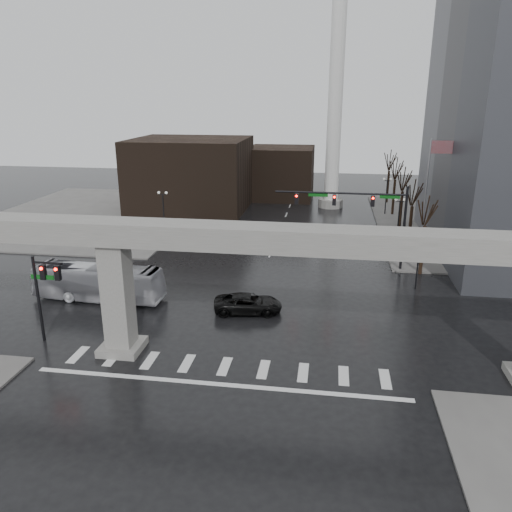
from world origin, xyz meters
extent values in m
plane|color=black|center=(0.00, 0.00, 0.00)|extent=(160.00, 160.00, 0.00)
cube|color=slate|center=(26.00, 36.00, 0.07)|extent=(28.00, 36.00, 0.15)
cube|color=slate|center=(-26.00, 36.00, 0.07)|extent=(28.00, 36.00, 0.15)
cube|color=#98948F|center=(0.00, 0.00, 8.00)|extent=(48.00, 2.20, 1.40)
cube|color=#98948F|center=(-7.00, 0.00, 3.65)|extent=(1.60, 1.60, 7.30)
cube|color=#98948F|center=(-7.00, 0.00, 0.25)|extent=(2.60, 2.60, 0.50)
cube|color=black|center=(-14.00, 42.00, 5.00)|extent=(16.00, 14.00, 10.00)
cube|color=black|center=(-2.00, 52.00, 4.00)|extent=(10.00, 10.00, 8.00)
cylinder|color=silver|center=(6.00, 46.00, 15.00)|extent=(2.00, 2.00, 30.00)
cylinder|color=#98948F|center=(6.00, 46.00, 0.60)|extent=(3.60, 3.60, 1.20)
cylinder|color=black|center=(12.80, 18.80, 4.00)|extent=(0.24, 0.24, 8.00)
cylinder|color=black|center=(6.80, 18.80, 7.20)|extent=(12.00, 0.18, 0.18)
cube|color=black|center=(9.80, 18.80, 6.55)|extent=(0.35, 0.30, 1.00)
cube|color=black|center=(6.30, 18.80, 6.55)|extent=(0.35, 0.30, 1.00)
cube|color=black|center=(2.80, 18.80, 6.55)|extent=(0.35, 0.30, 1.00)
sphere|color=#FF0C05|center=(9.80, 18.62, 6.85)|extent=(0.20, 0.20, 0.20)
cube|color=#0B5112|center=(11.30, 18.80, 7.00)|extent=(1.80, 0.05, 0.35)
cube|color=#0B5112|center=(4.80, 18.80, 7.00)|extent=(1.80, 0.05, 0.35)
cylinder|color=black|center=(-12.80, 0.50, 3.00)|extent=(0.20, 0.20, 6.00)
cylinder|color=black|center=(-11.80, 0.50, 5.60)|extent=(2.00, 0.14, 0.14)
cube|color=black|center=(-12.20, 0.50, 4.95)|extent=(0.35, 0.30, 1.00)
cube|color=black|center=(-11.20, 0.50, 4.95)|extent=(0.35, 0.30, 1.00)
cube|color=#0B5112|center=(-12.30, 0.50, 4.60)|extent=(1.60, 0.05, 0.30)
cylinder|color=silver|center=(15.00, 22.00, 6.00)|extent=(0.12, 0.12, 12.00)
cube|color=red|center=(16.00, 22.00, 11.20)|extent=(2.00, 0.03, 1.20)
cylinder|color=black|center=(13.50, 14.00, 2.40)|extent=(0.14, 0.14, 4.80)
cube|color=black|center=(13.50, 14.00, 4.75)|extent=(0.90, 0.06, 0.06)
sphere|color=silver|center=(13.05, 14.00, 4.95)|extent=(0.32, 0.32, 0.32)
sphere|color=silver|center=(13.95, 14.00, 4.95)|extent=(0.32, 0.32, 0.32)
cylinder|color=black|center=(13.50, 28.00, 2.40)|extent=(0.14, 0.14, 4.80)
cube|color=black|center=(13.50, 28.00, 4.75)|extent=(0.90, 0.06, 0.06)
sphere|color=silver|center=(13.05, 28.00, 4.95)|extent=(0.32, 0.32, 0.32)
sphere|color=silver|center=(13.95, 28.00, 4.95)|extent=(0.32, 0.32, 0.32)
cylinder|color=black|center=(13.50, 42.00, 2.40)|extent=(0.14, 0.14, 4.80)
cube|color=black|center=(13.50, 42.00, 4.75)|extent=(0.90, 0.06, 0.06)
sphere|color=silver|center=(13.05, 42.00, 4.95)|extent=(0.32, 0.32, 0.32)
sphere|color=silver|center=(13.95, 42.00, 4.95)|extent=(0.32, 0.32, 0.32)
cylinder|color=black|center=(-13.50, 14.00, 2.40)|extent=(0.14, 0.14, 4.80)
cube|color=black|center=(-13.50, 14.00, 4.75)|extent=(0.90, 0.06, 0.06)
sphere|color=silver|center=(-13.95, 14.00, 4.95)|extent=(0.32, 0.32, 0.32)
sphere|color=silver|center=(-13.05, 14.00, 4.95)|extent=(0.32, 0.32, 0.32)
cylinder|color=black|center=(-13.50, 28.00, 2.40)|extent=(0.14, 0.14, 4.80)
cube|color=black|center=(-13.50, 28.00, 4.75)|extent=(0.90, 0.06, 0.06)
sphere|color=silver|center=(-13.95, 28.00, 4.95)|extent=(0.32, 0.32, 0.32)
sphere|color=silver|center=(-13.05, 28.00, 4.95)|extent=(0.32, 0.32, 0.32)
cylinder|color=black|center=(-13.50, 42.00, 2.40)|extent=(0.14, 0.14, 4.80)
cube|color=black|center=(-13.50, 42.00, 4.75)|extent=(0.90, 0.06, 0.06)
sphere|color=silver|center=(-13.95, 42.00, 4.95)|extent=(0.32, 0.32, 0.32)
sphere|color=silver|center=(-13.05, 42.00, 4.95)|extent=(0.32, 0.32, 0.32)
cylinder|color=black|center=(14.50, 18.00, 2.27)|extent=(0.34, 0.34, 4.55)
cylinder|color=black|center=(14.50, 18.00, 6.01)|extent=(0.12, 1.52, 2.98)
cylinder|color=black|center=(15.00, 18.25, 5.78)|extent=(0.83, 1.14, 2.51)
cylinder|color=black|center=(14.50, 26.00, 2.33)|extent=(0.34, 0.34, 4.66)
cylinder|color=black|center=(14.50, 26.00, 6.15)|extent=(0.12, 1.55, 3.05)
cylinder|color=black|center=(15.00, 26.25, 5.91)|extent=(0.85, 1.16, 2.57)
cylinder|color=black|center=(14.50, 34.00, 2.38)|extent=(0.34, 0.34, 4.76)
cylinder|color=black|center=(14.50, 34.00, 6.29)|extent=(0.12, 1.59, 3.11)
cylinder|color=black|center=(15.00, 34.25, 6.05)|extent=(0.86, 1.18, 2.62)
cylinder|color=black|center=(14.50, 42.00, 2.43)|extent=(0.34, 0.34, 4.87)
cylinder|color=black|center=(14.50, 42.00, 6.43)|extent=(0.12, 1.62, 3.18)
cylinder|color=black|center=(15.00, 42.25, 6.18)|extent=(0.88, 1.20, 2.68)
cylinder|color=black|center=(14.50, 50.00, 2.48)|extent=(0.34, 0.34, 4.97)
cylinder|color=black|center=(14.50, 50.00, 6.57)|extent=(0.12, 1.65, 3.25)
cylinder|color=black|center=(15.00, 50.25, 6.31)|extent=(0.89, 1.23, 2.74)
imported|color=black|center=(0.10, 7.11, 0.72)|extent=(5.44, 3.09, 1.43)
imported|color=silver|center=(-12.23, 7.82, 1.48)|extent=(10.75, 2.99, 2.96)
camera|label=1|loc=(5.93, -27.38, 15.86)|focal=35.00mm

